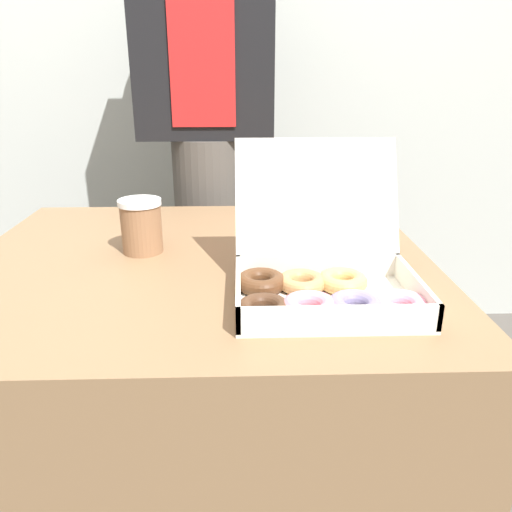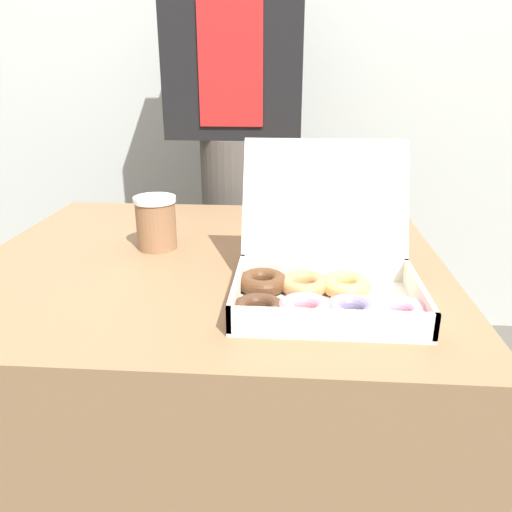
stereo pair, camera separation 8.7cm
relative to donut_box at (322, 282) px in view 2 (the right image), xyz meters
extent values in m
plane|color=#4C4742|center=(-0.23, 0.21, -0.74)|extent=(14.00, 14.00, 0.00)
cube|color=#B2B7B2|center=(-0.23, 1.31, 0.56)|extent=(10.00, 0.05, 2.60)
cube|color=brown|center=(-0.23, 0.21, -0.39)|extent=(1.01, 0.90, 0.70)
cube|color=silver|center=(0.01, -0.02, -0.04)|extent=(0.32, 0.23, 0.01)
cube|color=silver|center=(-0.15, -0.02, -0.01)|extent=(0.01, 0.23, 0.04)
cube|color=silver|center=(0.16, -0.02, -0.01)|extent=(0.01, 0.23, 0.04)
cube|color=silver|center=(0.01, -0.13, -0.01)|extent=(0.32, 0.01, 0.04)
cube|color=silver|center=(0.01, 0.09, -0.01)|extent=(0.32, 0.01, 0.04)
cube|color=silver|center=(0.01, 0.15, 0.12)|extent=(0.32, 0.10, 0.21)
torus|color=#422819|center=(-0.11, -0.07, -0.02)|extent=(0.13, 0.13, 0.03)
torus|color=#4C2D19|center=(-0.11, 0.04, -0.02)|extent=(0.10, 0.10, 0.03)
torus|color=pink|center=(-0.03, -0.07, -0.02)|extent=(0.11, 0.11, 0.03)
torus|color=#B27F4C|center=(-0.03, 0.04, -0.02)|extent=(0.11, 0.11, 0.03)
torus|color=slate|center=(0.05, -0.07, -0.02)|extent=(0.11, 0.11, 0.03)
torus|color=tan|center=(0.05, 0.04, -0.02)|extent=(0.12, 0.12, 0.03)
torus|color=pink|center=(0.12, -0.07, -0.02)|extent=(0.10, 0.10, 0.03)
cylinder|color=#8C6042|center=(-0.36, 0.26, 0.02)|extent=(0.09, 0.09, 0.11)
cylinder|color=white|center=(-0.36, 0.26, 0.08)|extent=(0.09, 0.09, 0.01)
cylinder|color=#4C4742|center=(-0.25, 0.89, -0.30)|extent=(0.24, 0.24, 0.88)
cube|color=black|center=(-0.25, 0.89, 0.42)|extent=(0.43, 0.19, 0.56)
cube|color=red|center=(-0.25, 0.78, 0.36)|extent=(0.19, 0.01, 0.36)
camera|label=1|loc=(-0.14, -0.80, 0.35)|focal=35.00mm
camera|label=2|loc=(-0.06, -0.80, 0.35)|focal=35.00mm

